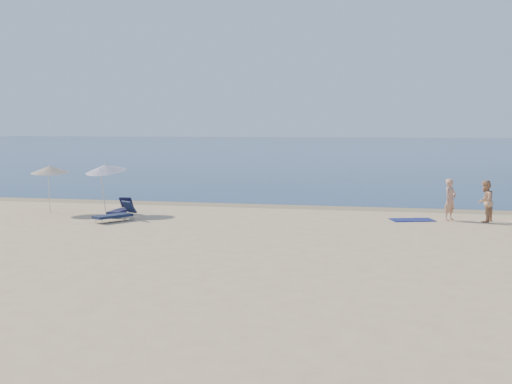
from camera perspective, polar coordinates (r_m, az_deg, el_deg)
ground at (r=10.26m, az=0.70°, el=-15.31°), size 160.00×160.00×0.00m
sea at (r=109.45m, az=11.15°, el=3.94°), size 240.00×160.00×0.01m
wet_sand_strip at (r=29.07m, az=8.30°, el=-1.43°), size 240.00×1.60×0.00m
person_left at (r=26.09m, az=16.88°, el=-0.66°), size 0.67×0.71×1.64m
person_right at (r=26.12m, az=19.70°, el=-0.78°), size 0.89×0.97×1.61m
beach_towel at (r=25.87m, az=13.71°, el=-2.43°), size 1.85×1.37×0.03m
umbrella_near at (r=27.60m, az=-13.21°, el=2.08°), size 2.13×2.15×2.25m
umbrella_far at (r=28.45m, az=-17.84°, el=1.93°), size 1.88×1.89×2.10m
lounger_left at (r=26.93m, az=-11.93°, el=-1.53°), size 0.53×1.61×0.71m
lounger_right at (r=25.41m, az=-12.36°, el=-1.95°), size 1.38×1.74×0.75m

